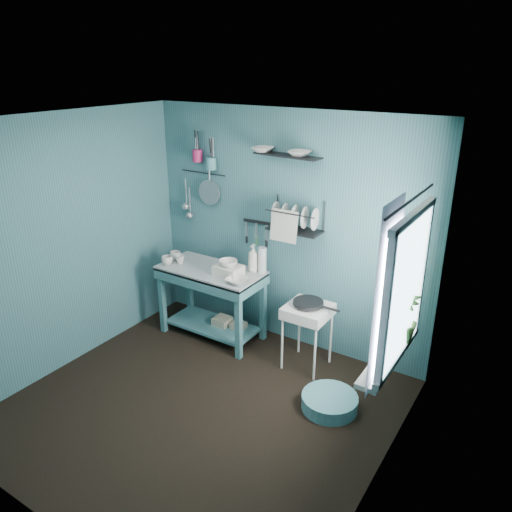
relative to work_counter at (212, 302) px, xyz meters
The scene contains 36 objects.
floor 1.35m from the work_counter, 57.75° to the right, with size 3.20×3.20×0.00m, color black.
ceiling 2.46m from the work_counter, 57.75° to the right, with size 3.20×3.20×0.00m, color silver.
wall_back 1.16m from the work_counter, 30.56° to the left, with size 3.20×3.20×0.00m, color #315E65.
wall_front 2.81m from the work_counter, 75.11° to the right, with size 3.20×3.20×0.00m, color #315E65.
wall_left 1.65m from the work_counter, 129.80° to the right, with size 3.00×3.00×0.00m, color #315E65.
wall_right 2.67m from the work_counter, 25.51° to the right, with size 3.00×3.00×0.00m, color #315E65.
work_counter is the anchor object (origin of this frame).
mug_left 0.68m from the work_counter, 161.57° to the right, with size 0.12×0.12×0.10m, color beige.
mug_mid 0.59m from the work_counter, behind, with size 0.10×0.10×0.09m, color beige.
mug_right 0.68m from the work_counter, behind, with size 0.12×0.12×0.10m, color beige.
wash_tub 0.52m from the work_counter, ahead, with size 0.28×0.22×0.10m, color beige.
tub_bowl 0.59m from the work_counter, ahead, with size 0.20×0.20×0.06m, color beige.
soap_bottle 0.72m from the work_counter, 25.46° to the left, with size 0.12×0.12×0.30m, color beige.
water_bottle 0.79m from the work_counter, 22.93° to the left, with size 0.09×0.09×0.28m, color silver.
counter_bowl 0.64m from the work_counter, 18.43° to the right, with size 0.22×0.22×0.05m, color beige.
hotplate_stand 1.18m from the work_counter, ahead, with size 0.42×0.42×0.68m, color silver.
frying_pan 1.21m from the work_counter, ahead, with size 0.30×0.30×0.04m, color black.
knife_strip 1.04m from the work_counter, 46.92° to the left, with size 0.32×0.02×0.03m, color black.
dish_rack 1.41m from the work_counter, 17.78° to the left, with size 0.55×0.24×0.32m, color black.
upper_shelf 1.84m from the work_counter, 22.42° to the left, with size 0.70×0.18×0.01m, color black.
shelf_bowl_left 1.75m from the work_counter, 33.30° to the left, with size 0.21×0.21×0.05m, color beige.
shelf_bowl_right 1.89m from the work_counter, 19.25° to the left, with size 0.21×0.21×0.05m, color beige.
utensil_cup_magenta 1.62m from the work_counter, 139.67° to the left, with size 0.11×0.11×0.13m, color #AD1F53.
utensil_cup_teal 1.53m from the work_counter, 121.46° to the left, with size 0.11×0.11×0.13m, color teal.
colander 1.23m from the work_counter, 126.34° to the left, with size 0.28×0.28×0.03m, color #95969C.
ladle_outer 1.31m from the work_counter, 149.04° to the left, with size 0.01×0.01×0.30m, color #95969C.
ladle_inner 1.20m from the work_counter, 146.82° to the left, with size 0.01×0.01×0.30m, color #95969C.
hook_rail 1.44m from the work_counter, 133.37° to the left, with size 0.01×0.01×0.60m, color black.
window_glass 2.56m from the work_counter, 15.78° to the right, with size 1.10×1.10×0.00m, color white.
windowsill 2.32m from the work_counter, 16.36° to the right, with size 0.16×0.95×0.04m, color silver.
curtain 2.62m from the work_counter, 23.11° to the right, with size 1.35×1.35×0.00m, color silver.
curtain_rod 2.84m from the work_counter, 16.08° to the right, with size 0.02×0.02×1.05m, color black.
potted_plant 2.33m from the work_counter, 11.00° to the right, with size 0.26×0.26×0.46m, color #335C24.
storage_tin_large 0.32m from the work_counter, 26.57° to the left, with size 0.18×0.18×0.22m, color gray.
storage_tin_small 0.44m from the work_counter, 14.93° to the left, with size 0.15×0.15×0.20m, color gray.
floor_basin 1.77m from the work_counter, 15.72° to the right, with size 0.51×0.51×0.13m, color teal.
Camera 1 is at (2.41, -2.83, 2.92)m, focal length 35.00 mm.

